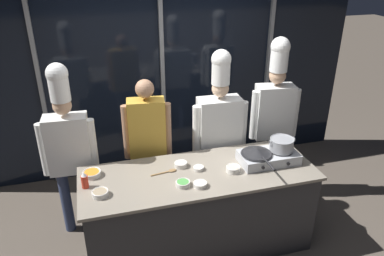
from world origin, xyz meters
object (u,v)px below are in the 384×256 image
Objects in this scene: frying_pan at (257,151)px; chef_head at (68,143)px; portable_stove at (268,157)px; stock_pot at (282,144)px; squeeze_bottle_chili at (85,180)px; prep_bowl_onion at (181,164)px; prep_bowl_mushrooms at (100,193)px; chef_line at (274,110)px; prep_bowl_rice at (199,168)px; prep_bowl_carrots at (92,173)px; prep_bowl_scallions at (183,183)px; prep_bowl_garlic at (200,184)px; person_guest at (148,138)px; serving_spoon_slotted at (169,171)px; chef_sous at (219,126)px; prep_bowl_chicken at (233,169)px.

chef_head is at bearing 161.48° from frying_pan.
portable_stove is 0.18m from stock_pot.
prep_bowl_onion is (0.90, 0.12, -0.05)m from squeeze_bottle_chili.
chef_line is at bearing 21.97° from prep_bowl_mushrooms.
prep_bowl_carrots is (-0.99, 0.16, 0.01)m from prep_bowl_rice.
prep_bowl_mushrooms is at bearing 112.69° from chef_head.
prep_bowl_scallions is 0.07× the size of chef_line.
chef_line is (1.16, 0.91, 0.21)m from prep_bowl_garlic.
chef_head is (-0.20, 0.37, 0.16)m from prep_bowl_carrots.
prep_bowl_mushrooms reaches higher than prep_bowl_rice.
prep_bowl_carrots is (-0.78, 0.38, 0.00)m from prep_bowl_scallions.
stock_pot is 1.84m from prep_bowl_carrots.
stock_pot is 0.16× the size of person_guest.
chef_head is 0.79m from person_guest.
serving_spoon_slotted is (0.65, 0.21, -0.02)m from prep_bowl_mushrooms.
stock_pot is 0.73m from chef_sous.
prep_bowl_chicken is at bearing 11.06° from prep_bowl_scallions.
stock_pot reaches higher than prep_bowl_scallions.
prep_bowl_chicken is at bearing 143.52° from person_guest.
prep_bowl_garlic is at bearing -163.74° from portable_stove.
frying_pan is 3.11× the size of prep_bowl_carrots.
prep_bowl_chicken is 0.07× the size of chef_sous.
chef_sous reaches higher than prep_bowl_onion.
squeeze_bottle_chili is 0.91× the size of prep_bowl_carrots.
chef_line reaches higher than stock_pot.
prep_bowl_chicken reaches higher than prep_bowl_garlic.
prep_bowl_chicken is 0.07× the size of chef_line.
frying_pan is 1.62m from squeeze_bottle_chili.
chef_sous is at bearing 107.29° from frying_pan.
chef_sous is at bearing -177.01° from chef_head.
prep_bowl_scallions is (-0.91, -0.17, -0.03)m from portable_stove.
prep_bowl_garlic is 0.86× the size of prep_bowl_mushrooms.
frying_pan is at bearing 14.39° from prep_bowl_chicken.
portable_stove is 5.46× the size of prep_bowl_rice.
frying_pan is at bearing -5.69° from serving_spoon_slotted.
person_guest is (0.59, 0.38, 0.10)m from prep_bowl_carrots.
prep_bowl_scallions is (0.84, -0.21, -0.05)m from squeeze_bottle_chili.
prep_bowl_rice is at bearing -34.31° from prep_bowl_onion.
prep_bowl_onion is (-0.15, 0.10, 0.01)m from prep_bowl_rice.
chef_line is at bearing 52.90° from frying_pan.
chef_sous reaches higher than serving_spoon_slotted.
frying_pan is 2.04× the size of serving_spoon_slotted.
squeeze_bottle_chili is 1.48× the size of prep_bowl_rice.
chef_head is at bearing 1.87° from chef_sous.
prep_bowl_scallions is 1.24m from chef_head.
chef_head is at bearing 150.86° from serving_spoon_slotted.
prep_bowl_garlic is at bearing -19.57° from prep_bowl_scallions.
stock_pot is 1.07m from prep_bowl_scallions.
squeeze_bottle_chili reaches higher than prep_bowl_chicken.
prep_bowl_garlic is 0.73× the size of prep_bowl_carrots.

